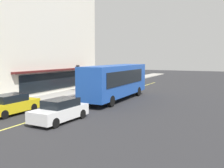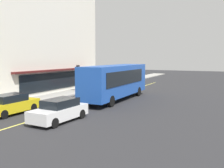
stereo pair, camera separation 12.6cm
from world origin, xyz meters
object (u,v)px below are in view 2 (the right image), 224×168
(traffic_light, at_px, (78,72))
(pedestrian_mid_block, at_px, (88,80))
(car_maroon, at_px, (114,83))
(car_white, at_px, (59,110))
(bus, at_px, (116,80))
(car_yellow, at_px, (11,104))

(traffic_light, bearing_deg, pedestrian_mid_block, 16.28)
(car_maroon, relative_size, car_white, 0.99)
(car_maroon, xyz_separation_m, pedestrian_mid_block, (-1.08, 3.48, 0.37))
(bus, distance_m, car_yellow, 10.46)
(car_white, bearing_deg, car_yellow, 87.27)
(bus, relative_size, traffic_light, 3.48)
(car_maroon, xyz_separation_m, car_yellow, (-17.60, 0.29, 0.00))
(traffic_light, relative_size, car_maroon, 0.74)
(bus, xyz_separation_m, car_maroon, (8.22, 4.17, -1.24))
(car_maroon, distance_m, car_white, 18.37)
(bus, relative_size, car_maroon, 2.57)
(car_yellow, xyz_separation_m, pedestrian_mid_block, (16.52, 3.19, 0.37))
(car_yellow, relative_size, pedestrian_mid_block, 2.67)
(car_yellow, relative_size, car_white, 0.99)
(car_maroon, height_order, car_white, same)
(bus, distance_m, car_maroon, 9.30)
(traffic_light, relative_size, car_yellow, 0.74)
(traffic_light, height_order, car_maroon, traffic_light)
(car_maroon, distance_m, car_yellow, 17.60)
(traffic_light, height_order, pedestrian_mid_block, traffic_light)
(car_maroon, bearing_deg, car_white, -166.04)
(traffic_light, bearing_deg, car_white, -151.84)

